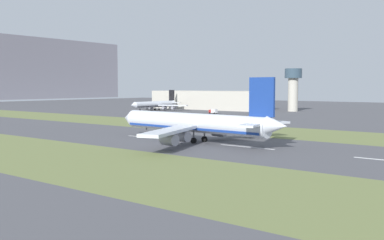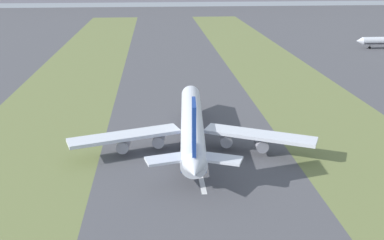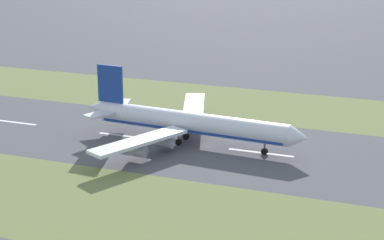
% 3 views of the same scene
% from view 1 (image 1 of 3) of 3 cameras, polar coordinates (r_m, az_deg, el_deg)
% --- Properties ---
extents(ground_plane, '(800.00, 800.00, 0.00)m').
position_cam_1_polar(ground_plane, '(146.53, -1.43, -2.63)').
color(ground_plane, '#4C4C51').
extents(grass_median_west, '(40.00, 600.00, 0.01)m').
position_cam_1_polar(grass_median_west, '(115.53, -15.72, -4.67)').
color(grass_median_west, olive).
rests_on(grass_median_west, ground).
extents(grass_median_east, '(40.00, 600.00, 0.01)m').
position_cam_1_polar(grass_median_east, '(183.43, 7.48, -1.27)').
color(grass_median_east, olive).
rests_on(grass_median_east, ground).
extents(centreline_dash_mid, '(1.20, 18.00, 0.01)m').
position_cam_1_polar(centreline_dash_mid, '(132.35, 6.97, -3.41)').
color(centreline_dash_mid, silver).
rests_on(centreline_dash_mid, ground).
extents(centreline_dash_far, '(1.20, 18.00, 0.01)m').
position_cam_1_polar(centreline_dash_far, '(156.44, -5.73, -2.21)').
color(centreline_dash_far, silver).
rests_on(centreline_dash_far, ground).
extents(airplane_main_jet, '(63.99, 67.22, 20.20)m').
position_cam_1_polar(airplane_main_jet, '(141.36, 0.58, -0.43)').
color(airplane_main_jet, silver).
rests_on(airplane_main_jet, ground).
extents(terminal_building, '(36.00, 92.18, 14.13)m').
position_cam_1_polar(terminal_building, '(353.64, 2.37, 2.57)').
color(terminal_building, '#BCB7A8').
rests_on(terminal_building, ground).
extents(control_tower, '(12.00, 12.00, 30.12)m').
position_cam_1_polar(control_tower, '(324.99, 12.72, 4.35)').
color(control_tower, '#BCB7A8').
rests_on(control_tower, ground).
extents(airplane_parked_apron, '(49.53, 47.39, 14.93)m').
position_cam_1_polar(airplane_parked_apron, '(331.14, -4.58, 1.99)').
color(airplane_parked_apron, silver).
rests_on(airplane_parked_apron, ground).
extents(service_truck, '(3.39, 6.29, 3.10)m').
position_cam_1_polar(service_truck, '(290.42, 2.72, 1.13)').
color(service_truck, '#B2231E').
rests_on(service_truck, ground).
extents(apron_car, '(4.55, 2.36, 2.03)m').
position_cam_1_polar(apron_car, '(308.24, 2.62, 1.19)').
color(apron_car, '#4C4C51').
rests_on(apron_car, ground).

